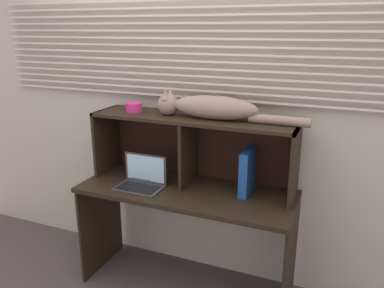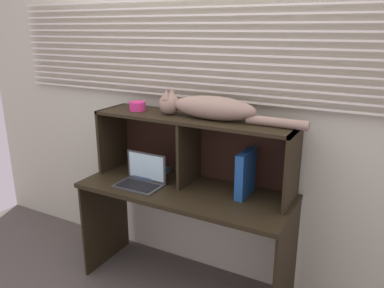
{
  "view_description": "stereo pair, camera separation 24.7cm",
  "coord_description": "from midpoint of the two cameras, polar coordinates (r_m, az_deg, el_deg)",
  "views": [
    {
      "loc": [
        0.93,
        -1.91,
        1.78
      ],
      "look_at": [
        0.0,
        0.33,
        1.04
      ],
      "focal_mm": 35.71,
      "sensor_mm": 36.0,
      "label": 1
    },
    {
      "loc": [
        1.16,
        -1.81,
        1.78
      ],
      "look_at": [
        0.0,
        0.33,
        1.04
      ],
      "focal_mm": 35.71,
      "sensor_mm": 36.0,
      "label": 2
    }
  ],
  "objects": [
    {
      "name": "desk",
      "position": [
        2.61,
        1.63,
        -9.76
      ],
      "size": [
        1.43,
        0.56,
        0.75
      ],
      "color": "black",
      "rests_on": "ground"
    },
    {
      "name": "book_stack",
      "position": [
        2.78,
        -3.34,
        -4.39
      ],
      "size": [
        0.17,
        0.26,
        0.03
      ],
      "color": "#3C5782",
      "rests_on": "desk"
    },
    {
      "name": "cat",
      "position": [
        2.43,
        5.47,
        5.39
      ],
      "size": [
        0.99,
        0.16,
        0.17
      ],
      "color": "gray",
      "rests_on": "hutch_shelf_unit"
    },
    {
      "name": "back_panel_with_blinds",
      "position": [
        2.67,
        4.87,
        5.71
      ],
      "size": [
        4.4,
        0.08,
        2.5
      ],
      "color": "beige",
      "rests_on": "ground"
    },
    {
      "name": "hutch_shelf_unit",
      "position": [
        2.56,
        3.09,
        1.05
      ],
      "size": [
        1.37,
        0.33,
        0.47
      ],
      "color": "black",
      "rests_on": "desk"
    },
    {
      "name": "laptop",
      "position": [
        2.61,
        -4.87,
        -5.17
      ],
      "size": [
        0.31,
        0.2,
        0.21
      ],
      "color": "#353535",
      "rests_on": "desk"
    },
    {
      "name": "binder_upright",
      "position": [
        2.45,
        10.9,
        -4.38
      ],
      "size": [
        0.05,
        0.24,
        0.29
      ],
      "primitive_type": "cube",
      "color": "#1B4A90",
      "rests_on": "desk"
    },
    {
      "name": "small_basket",
      "position": [
        2.7,
        -5.55,
        5.63
      ],
      "size": [
        0.11,
        0.11,
        0.06
      ],
      "primitive_type": "cylinder",
      "color": "#DA2F7B",
      "rests_on": "hutch_shelf_unit"
    }
  ]
}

